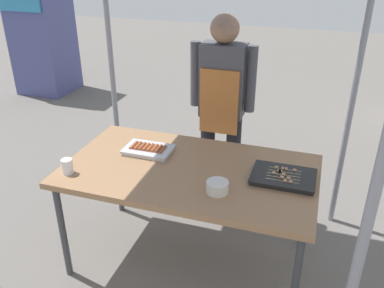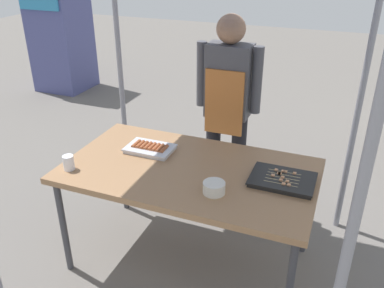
{
  "view_description": "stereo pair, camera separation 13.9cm",
  "coord_description": "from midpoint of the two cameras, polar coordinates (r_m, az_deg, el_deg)",
  "views": [
    {
      "loc": [
        0.72,
        -2.13,
        2.05
      ],
      "look_at": [
        0.0,
        0.05,
        0.9
      ],
      "focal_mm": 38.08,
      "sensor_mm": 36.0,
      "label": 1
    },
    {
      "loc": [
        0.85,
        -2.08,
        2.05
      ],
      "look_at": [
        0.0,
        0.05,
        0.9
      ],
      "focal_mm": 38.08,
      "sensor_mm": 36.0,
      "label": 2
    }
  ],
  "objects": [
    {
      "name": "stall_table",
      "position": [
        2.62,
        1.12,
        -4.44
      ],
      "size": [
        1.6,
        0.9,
        0.75
      ],
      "color": "#9E724C",
      "rests_on": "ground"
    },
    {
      "name": "drink_cup_near_edge",
      "position": [
        2.66,
        -15.48,
        -2.56
      ],
      "size": [
        0.07,
        0.07,
        0.1
      ],
      "primitive_type": "cylinder",
      "color": "white",
      "rests_on": "stall_table"
    },
    {
      "name": "ground_plane",
      "position": [
        3.04,
        1.0,
        -15.78
      ],
      "size": [
        18.0,
        18.0,
        0.0
      ],
      "primitive_type": "plane",
      "color": "#66605B"
    },
    {
      "name": "tray_meat_skewers",
      "position": [
        2.52,
        14.11,
        -4.91
      ],
      "size": [
        0.38,
        0.28,
        0.04
      ],
      "color": "black",
      "rests_on": "stall_table"
    },
    {
      "name": "condiment_bowl",
      "position": [
        2.34,
        4.81,
        -6.15
      ],
      "size": [
        0.13,
        0.13,
        0.07
      ],
      "primitive_type": "cylinder",
      "color": "silver",
      "rests_on": "stall_table"
    },
    {
      "name": "vendor_woman",
      "position": [
        3.22,
        6.24,
        6.25
      ],
      "size": [
        0.52,
        0.23,
        1.59
      ],
      "rotation": [
        0.0,
        0.0,
        3.14
      ],
      "color": "black",
      "rests_on": "ground"
    },
    {
      "name": "tray_grilled_sausages",
      "position": [
        2.8,
        -4.5,
        -0.62
      ],
      "size": [
        0.32,
        0.22,
        0.05
      ],
      "color": "silver",
      "rests_on": "stall_table"
    },
    {
      "name": "neighbor_stall_left",
      "position": [
        6.46,
        -17.39,
        14.94
      ],
      "size": [
        0.71,
        0.72,
        1.73
      ],
      "color": "#4C518C",
      "rests_on": "ground"
    }
  ]
}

